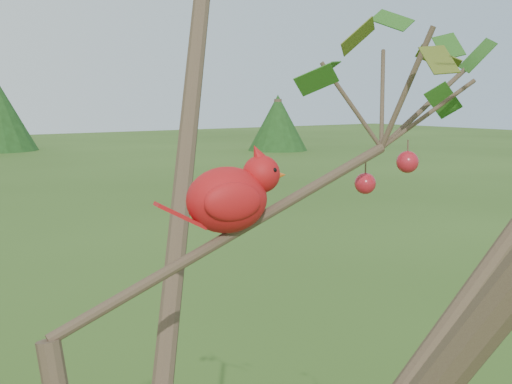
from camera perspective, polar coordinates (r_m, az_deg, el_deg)
crabapple_tree at (r=0.94m, az=-9.87°, el=-2.95°), size 2.35×2.05×2.95m
cardinal at (r=1.13m, az=-2.00°, el=-0.33°), size 0.22×0.13×0.15m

